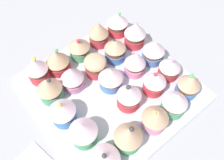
# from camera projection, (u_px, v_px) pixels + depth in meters

# --- Properties ---
(ground_plane) EXTENTS (1.80, 1.80, 0.03)m
(ground_plane) POSITION_uv_depth(u_px,v_px,m) (112.00, 92.00, 0.61)
(ground_plane) COLOR #9E9EA3
(baking_tray) EXTENTS (0.38, 0.38, 0.01)m
(baking_tray) POSITION_uv_depth(u_px,v_px,m) (112.00, 88.00, 0.59)
(baking_tray) COLOR silver
(baking_tray) RESTS_ON ground_plane
(cupcake_0) EXTENTS (0.06, 0.06, 0.07)m
(cupcake_0) POSITION_uv_depth(u_px,v_px,m) (117.00, 23.00, 0.66)
(cupcake_0) COLOR #D1333D
(cupcake_0) RESTS_ON baking_tray
(cupcake_1) EXTENTS (0.06, 0.06, 0.08)m
(cupcake_1) POSITION_uv_depth(u_px,v_px,m) (99.00, 33.00, 0.64)
(cupcake_1) COLOR #D1333D
(cupcake_1) RESTS_ON baking_tray
(cupcake_2) EXTENTS (0.06, 0.06, 0.07)m
(cupcake_2) POSITION_uv_depth(u_px,v_px,m) (79.00, 47.00, 0.61)
(cupcake_2) COLOR #4C9E6B
(cupcake_2) RESTS_ON baking_tray
(cupcake_3) EXTENTS (0.06, 0.06, 0.08)m
(cupcake_3) POSITION_uv_depth(u_px,v_px,m) (58.00, 61.00, 0.59)
(cupcake_3) COLOR #D1333D
(cupcake_3) RESTS_ON baking_tray
(cupcake_4) EXTENTS (0.06, 0.06, 0.08)m
(cupcake_4) POSITION_uv_depth(u_px,v_px,m) (37.00, 70.00, 0.57)
(cupcake_4) COLOR #D1333D
(cupcake_4) RESTS_ON baking_tray
(cupcake_5) EXTENTS (0.06, 0.06, 0.08)m
(cupcake_5) POSITION_uv_depth(u_px,v_px,m) (135.00, 34.00, 0.63)
(cupcake_5) COLOR #D1333D
(cupcake_5) RESTS_ON baking_tray
(cupcake_6) EXTENTS (0.06, 0.06, 0.07)m
(cupcake_6) POSITION_uv_depth(u_px,v_px,m) (115.00, 49.00, 0.61)
(cupcake_6) COLOR #477AC6
(cupcake_6) RESTS_ON baking_tray
(cupcake_7) EXTENTS (0.06, 0.06, 0.06)m
(cupcake_7) POSITION_uv_depth(u_px,v_px,m) (95.00, 65.00, 0.59)
(cupcake_7) COLOR #D1333D
(cupcake_7) RESTS_ON baking_tray
(cupcake_8) EXTENTS (0.06, 0.06, 0.07)m
(cupcake_8) POSITION_uv_depth(u_px,v_px,m) (72.00, 77.00, 0.55)
(cupcake_8) COLOR pink
(cupcake_8) RESTS_ON baking_tray
(cupcake_9) EXTENTS (0.06, 0.06, 0.08)m
(cupcake_9) POSITION_uv_depth(u_px,v_px,m) (49.00, 88.00, 0.54)
(cupcake_9) COLOR #4C9E6B
(cupcake_9) RESTS_ON baking_tray
(cupcake_10) EXTENTS (0.06, 0.06, 0.07)m
(cupcake_10) POSITION_uv_depth(u_px,v_px,m) (154.00, 51.00, 0.60)
(cupcake_10) COLOR #477AC6
(cupcake_10) RESTS_ON baking_tray
(cupcake_11) EXTENTS (0.06, 0.06, 0.08)m
(cupcake_11) POSITION_uv_depth(u_px,v_px,m) (134.00, 62.00, 0.58)
(cupcake_11) COLOR pink
(cupcake_11) RESTS_ON baking_tray
(cupcake_12) EXTENTS (0.06, 0.06, 0.07)m
(cupcake_12) POSITION_uv_depth(u_px,v_px,m) (110.00, 78.00, 0.56)
(cupcake_12) COLOR #477AC6
(cupcake_12) RESTS_ON baking_tray
(cupcake_13) EXTENTS (0.06, 0.06, 0.07)m
(cupcake_13) POSITION_uv_depth(u_px,v_px,m) (62.00, 111.00, 0.51)
(cupcake_13) COLOR #477AC6
(cupcake_13) RESTS_ON baking_tray
(cupcake_14) EXTENTS (0.06, 0.06, 0.07)m
(cupcake_14) POSITION_uv_depth(u_px,v_px,m) (170.00, 67.00, 0.58)
(cupcake_14) COLOR #D1333D
(cupcake_14) RESTS_ON baking_tray
(cupcake_15) EXTENTS (0.06, 0.06, 0.07)m
(cupcake_15) POSITION_uv_depth(u_px,v_px,m) (155.00, 82.00, 0.55)
(cupcake_15) COLOR #D1333D
(cupcake_15) RESTS_ON baking_tray
(cupcake_16) EXTENTS (0.06, 0.06, 0.07)m
(cupcake_16) POSITION_uv_depth(u_px,v_px,m) (130.00, 95.00, 0.53)
(cupcake_16) COLOR #D1333D
(cupcake_16) RESTS_ON baking_tray
(cupcake_17) EXTENTS (0.06, 0.06, 0.07)m
(cupcake_17) POSITION_uv_depth(u_px,v_px,m) (83.00, 132.00, 0.48)
(cupcake_17) COLOR #4C9E6B
(cupcake_17) RESTS_ON baking_tray
(cupcake_18) EXTENTS (0.06, 0.06, 0.08)m
(cupcake_18) POSITION_uv_depth(u_px,v_px,m) (189.00, 84.00, 0.54)
(cupcake_18) COLOR #477AC6
(cupcake_18) RESTS_ON baking_tray
(cupcake_19) EXTENTS (0.06, 0.06, 0.07)m
(cupcake_19) POSITION_uv_depth(u_px,v_px,m) (175.00, 103.00, 0.52)
(cupcake_19) COLOR #4C9E6B
(cupcake_19) RESTS_ON baking_tray
(cupcake_20) EXTENTS (0.06, 0.06, 0.08)m
(cupcake_20) POSITION_uv_depth(u_px,v_px,m) (155.00, 118.00, 0.49)
(cupcake_20) COLOR pink
(cupcake_20) RESTS_ON baking_tray
(cupcake_21) EXTENTS (0.06, 0.06, 0.08)m
(cupcake_21) POSITION_uv_depth(u_px,v_px,m) (128.00, 136.00, 0.47)
(cupcake_21) COLOR #4C9E6B
(cupcake_21) RESTS_ON baking_tray
(cupcake_22) EXTENTS (0.06, 0.06, 0.07)m
(cupcake_22) POSITION_uv_depth(u_px,v_px,m) (104.00, 159.00, 0.45)
(cupcake_22) COLOR #4C9E6B
(cupcake_22) RESTS_ON baking_tray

